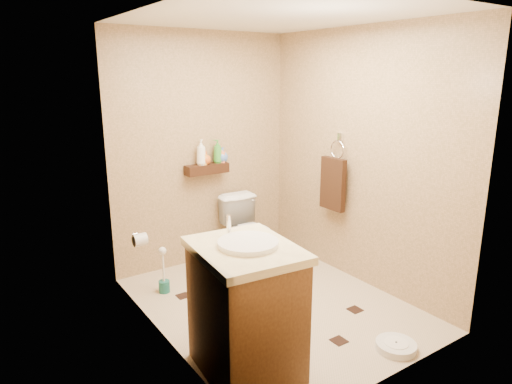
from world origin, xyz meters
TOP-DOWN VIEW (x-y plane):
  - ground at (0.00, 0.00)m, footprint 2.50×2.50m
  - wall_back at (0.00, 1.25)m, footprint 2.00×0.04m
  - wall_front at (0.00, -1.25)m, footprint 2.00×0.04m
  - wall_left at (-1.00, 0.00)m, footprint 0.04×2.50m
  - wall_right at (1.00, 0.00)m, footprint 0.04×2.50m
  - ceiling at (0.00, 0.00)m, footprint 2.00×2.50m
  - wall_shelf at (0.00, 1.17)m, footprint 0.46×0.14m
  - floor_accents at (0.03, -0.04)m, footprint 1.23×1.44m
  - toilet at (0.31, 0.83)m, footprint 0.43×0.72m
  - vanity at (-0.70, -0.64)m, footprint 0.68×0.80m
  - bathroom_scale at (0.34, -1.07)m, footprint 0.32×0.32m
  - toilet_brush at (-0.70, 0.75)m, footprint 0.10×0.10m
  - towel_ring at (0.91, 0.25)m, footprint 0.12×0.30m
  - toilet_paper at (-0.94, 0.65)m, footprint 0.12×0.11m
  - bottle_a at (-0.06, 1.17)m, footprint 0.14×0.14m
  - bottle_b at (-0.05, 1.17)m, footprint 0.09×0.09m
  - bottle_c at (-0.01, 1.17)m, footprint 0.14×0.14m
  - bottle_d at (0.13, 1.17)m, footprint 0.13×0.13m
  - bottle_e at (0.18, 1.17)m, footprint 0.11×0.11m
  - bottle_f at (0.19, 1.17)m, footprint 0.17×0.17m

SIDE VIEW (x-z plane):
  - ground at x=0.00m, z-range 0.00..0.00m
  - floor_accents at x=0.03m, z-range 0.00..0.01m
  - bathroom_scale at x=0.34m, z-range 0.00..0.06m
  - toilet_brush at x=-0.70m, z-range -0.07..0.38m
  - toilet at x=0.31m, z-range 0.00..0.72m
  - vanity at x=-0.70m, z-range -0.06..0.99m
  - toilet_paper at x=-0.94m, z-range 0.54..0.66m
  - towel_ring at x=0.91m, z-range 0.57..1.33m
  - wall_shelf at x=0.00m, z-range 0.97..1.07m
  - bottle_c at x=-0.01m, z-range 1.07..1.21m
  - bottle_f at x=0.19m, z-range 1.07..1.23m
  - bottle_b at x=-0.05m, z-range 1.07..1.24m
  - bottle_e at x=0.18m, z-range 1.07..1.25m
  - bottle_d at x=0.13m, z-range 1.07..1.32m
  - wall_back at x=0.00m, z-range 0.00..2.40m
  - wall_front at x=0.00m, z-range 0.00..2.40m
  - wall_left at x=-1.00m, z-range 0.00..2.40m
  - wall_right at x=1.00m, z-range 0.00..2.40m
  - bottle_a at x=-0.06m, z-range 1.07..1.33m
  - ceiling at x=0.00m, z-range 2.39..2.41m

